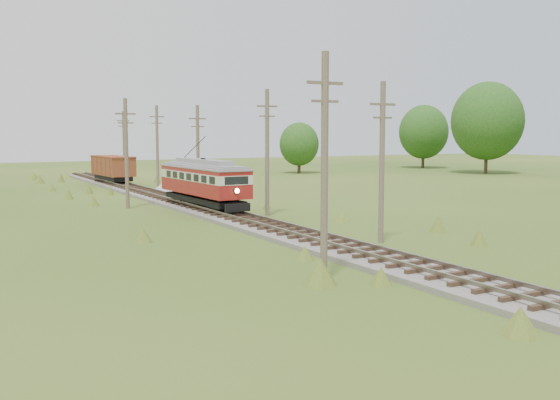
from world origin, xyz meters
TOP-DOWN VIEW (x-y plane):
  - railbed_main at (0.00, 34.00)m, footprint 3.60×96.00m
  - streetcar at (0.00, 35.25)m, footprint 3.01×11.31m
  - gondola at (0.00, 62.90)m, footprint 3.23×8.57m
  - gravel_pile at (3.36, 53.37)m, footprint 3.14×3.33m
  - utility_pole_r_2 at (3.30, 18.00)m, footprint 1.60×0.30m
  - utility_pole_r_3 at (3.20, 31.00)m, footprint 1.60×0.30m
  - utility_pole_r_4 at (3.00, 44.00)m, footprint 1.60×0.30m
  - utility_pole_r_5 at (3.40, 57.00)m, footprint 1.60×0.30m
  - utility_pole_r_6 at (3.20, 70.00)m, footprint 1.60×0.30m
  - utility_pole_l_a at (-4.20, 12.00)m, footprint 1.60×0.30m
  - utility_pole_l_b at (-4.50, 40.00)m, footprint 1.60×0.30m
  - tree_right_4 at (54.00, 58.00)m, footprint 10.50×10.50m
  - tree_right_5 at (56.00, 74.00)m, footprint 8.40×8.40m
  - tree_mid_b at (30.00, 72.00)m, footprint 5.88×5.88m

SIDE VIEW (x-z plane):
  - railbed_main at x=0.00m, z-range -0.09..0.48m
  - gravel_pile at x=3.36m, z-range -0.04..1.11m
  - gondola at x=0.00m, z-range 0.67..3.47m
  - streetcar at x=0.00m, z-range -0.13..5.00m
  - utility_pole_r_4 at x=3.00m, z-range 0.12..8.52m
  - tree_mid_b at x=30.00m, z-range 0.54..8.12m
  - utility_pole_r_2 at x=3.30m, z-range 0.12..8.72m
  - utility_pole_l_b at x=-4.50m, z-range 0.12..8.72m
  - utility_pole_r_6 at x=3.20m, z-range 0.12..8.82m
  - utility_pole_r_5 at x=3.40m, z-range 0.13..9.03m
  - utility_pole_r_3 at x=3.20m, z-range 0.13..9.13m
  - utility_pole_l_a at x=-4.20m, z-range 0.13..9.13m
  - tree_right_5 at x=56.00m, z-range 0.78..11.60m
  - tree_right_4 at x=54.00m, z-range 0.98..14.51m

